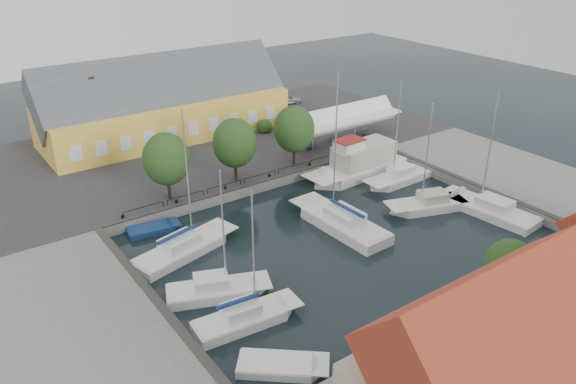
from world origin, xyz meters
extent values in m
plane|color=black|center=(0.00, 0.00, 0.00)|extent=(140.00, 140.00, 0.00)
cube|color=#2D2D30|center=(0.00, 23.00, 0.50)|extent=(56.00, 26.00, 1.00)
cube|color=slate|center=(-22.00, -2.00, 0.50)|extent=(12.00, 24.00, 1.00)
cube|color=slate|center=(22.00, -2.00, 0.50)|extent=(12.00, 24.00, 1.00)
cube|color=slate|center=(0.00, -21.00, 0.50)|extent=(56.00, 14.00, 1.00)
cube|color=#383533|center=(0.00, 10.30, 1.06)|extent=(56.00, 0.60, 0.12)
cube|color=#383533|center=(-16.30, -2.00, 1.06)|extent=(0.60, 24.00, 0.12)
cube|color=#383533|center=(16.30, -2.00, 1.06)|extent=(0.60, 24.00, 0.12)
cylinder|color=black|center=(-14.00, 10.60, 1.20)|extent=(0.24, 0.24, 0.40)
cylinder|color=black|center=(-9.00, 10.60, 1.20)|extent=(0.24, 0.24, 0.40)
cylinder|color=black|center=(-4.00, 10.60, 1.20)|extent=(0.24, 0.24, 0.40)
cylinder|color=black|center=(1.00, 10.60, 1.20)|extent=(0.24, 0.24, 0.40)
cylinder|color=black|center=(6.00, 10.60, 1.20)|extent=(0.24, 0.24, 0.40)
cylinder|color=black|center=(11.00, 10.60, 1.20)|extent=(0.24, 0.24, 0.40)
cylinder|color=black|center=(16.00, 10.60, 1.20)|extent=(0.24, 0.24, 0.40)
cube|color=gold|center=(-2.00, 28.00, 3.25)|extent=(28.00, 10.00, 4.50)
cube|color=#474C51|center=(-2.00, 28.00, 6.75)|extent=(28.56, 7.60, 7.60)
cube|color=gold|center=(-12.00, 34.00, 2.75)|extent=(6.00, 6.00, 3.50)
cube|color=brown|center=(-10.00, 28.00, 8.60)|extent=(0.60, 0.60, 1.20)
cube|color=white|center=(14.00, 14.50, 3.70)|extent=(14.00, 4.00, 0.25)
cylinder|color=silver|center=(8.00, 12.70, 2.35)|extent=(0.10, 0.10, 2.70)
cylinder|color=silver|center=(8.00, 16.30, 2.35)|extent=(0.10, 0.10, 2.70)
cylinder|color=silver|center=(14.00, 12.70, 2.35)|extent=(0.10, 0.10, 2.70)
cylinder|color=silver|center=(14.00, 16.30, 2.35)|extent=(0.10, 0.10, 2.70)
cylinder|color=silver|center=(20.00, 12.70, 2.35)|extent=(0.10, 0.10, 2.70)
cylinder|color=silver|center=(20.00, 16.30, 2.35)|extent=(0.10, 0.10, 2.70)
cylinder|color=black|center=(-9.00, 12.00, 2.05)|extent=(0.30, 0.30, 2.10)
ellipsoid|color=#1C4016|center=(-9.00, 12.00, 4.88)|extent=(4.20, 4.20, 4.83)
cylinder|color=black|center=(-2.00, 12.00, 2.05)|extent=(0.30, 0.30, 2.10)
ellipsoid|color=#1C4016|center=(-2.00, 12.00, 4.88)|extent=(4.20, 4.20, 4.83)
cylinder|color=black|center=(5.00, 12.00, 2.05)|extent=(0.30, 0.30, 2.10)
ellipsoid|color=#1C4016|center=(5.00, 12.00, 4.88)|extent=(4.20, 4.20, 4.83)
imported|color=#9B9CA2|center=(16.78, 30.21, 1.74)|extent=(4.54, 2.28, 1.48)
imported|color=maroon|center=(-6.33, 18.81, 1.61)|extent=(2.01, 3.90, 1.22)
cube|color=white|center=(1.43, -0.51, 0.15)|extent=(3.45, 8.45, 1.50)
cube|color=white|center=(1.39, 0.53, 0.94)|extent=(3.40, 10.10, 0.08)
cube|color=white|center=(1.42, -0.30, 1.40)|extent=(2.26, 3.41, 0.90)
cylinder|color=silver|center=(1.36, 1.16, 7.14)|extent=(0.12, 0.12, 12.49)
cube|color=navy|center=(1.43, -0.51, 2.15)|extent=(0.39, 4.17, 0.22)
cube|color=white|center=(11.01, 7.90, 0.10)|extent=(9.99, 4.19, 1.80)
cube|color=white|center=(9.78, 7.84, 1.04)|extent=(11.94, 4.15, 0.08)
cube|color=beige|center=(11.01, 7.90, 2.10)|extent=(6.90, 3.48, 2.20)
cube|color=white|center=(8.80, 7.79, 3.50)|extent=(2.80, 2.16, 1.20)
cube|color=maroon|center=(8.80, 7.79, 4.15)|extent=(3.05, 2.29, 0.10)
cube|color=white|center=(12.86, 4.13, 0.05)|extent=(6.27, 2.78, 1.30)
cube|color=white|center=(12.09, 4.11, 0.74)|extent=(7.51, 2.71, 0.08)
cube|color=white|center=(12.71, 4.13, 1.20)|extent=(2.53, 1.85, 0.90)
cylinder|color=silver|center=(11.62, 4.10, 5.55)|extent=(0.12, 0.12, 9.69)
cube|color=white|center=(10.77, -1.97, 0.05)|extent=(6.77, 4.50, 1.30)
cube|color=white|center=(10.03, -1.72, 0.74)|extent=(7.92, 4.81, 0.08)
cube|color=beige|center=(10.62, -1.92, 1.20)|extent=(2.94, 2.49, 0.90)
cylinder|color=silver|center=(9.59, -1.57, 5.39)|extent=(0.12, 0.12, 9.39)
cube|color=white|center=(14.11, -6.24, 0.05)|extent=(3.74, 7.75, 1.30)
cube|color=white|center=(14.02, -5.31, 0.74)|extent=(3.78, 9.23, 0.08)
cube|color=white|center=(14.09, -6.06, 1.20)|extent=(2.32, 3.19, 0.90)
cylinder|color=silver|center=(13.96, -4.75, 5.93)|extent=(0.12, 0.12, 10.46)
cube|color=white|center=(-12.02, 3.98, 0.05)|extent=(7.96, 4.47, 1.30)
cube|color=white|center=(-11.11, 4.20, 0.74)|extent=(9.40, 4.73, 0.08)
cube|color=white|center=(-11.84, 4.02, 1.20)|extent=(3.37, 2.52, 0.90)
cylinder|color=silver|center=(-10.56, 4.34, 6.19)|extent=(0.12, 0.12, 10.98)
cube|color=navy|center=(-12.02, 3.98, 1.95)|extent=(3.70, 1.13, 0.22)
cube|color=white|center=(-12.52, -2.17, 0.05)|extent=(6.45, 4.46, 1.30)
cube|color=white|center=(-11.83, -2.44, 0.74)|extent=(7.52, 4.81, 0.08)
cube|color=white|center=(-12.38, -2.22, 1.20)|extent=(2.83, 2.42, 0.90)
cylinder|color=silver|center=(-11.41, -2.61, 5.13)|extent=(0.12, 0.12, 8.87)
cube|color=white|center=(-12.49, -6.14, 0.05)|extent=(6.18, 2.82, 1.30)
cube|color=white|center=(-11.75, -6.21, 0.74)|extent=(7.36, 2.84, 0.08)
cube|color=white|center=(-12.34, -6.16, 1.20)|extent=(2.53, 1.77, 0.90)
cylinder|color=silver|center=(-11.30, -6.25, 5.11)|extent=(0.12, 0.12, 8.82)
cube|color=navy|center=(-12.49, -6.14, 1.95)|extent=(3.01, 0.49, 0.22)
cube|color=white|center=(-12.79, -10.74, 0.05)|extent=(4.71, 4.42, 0.90)
cube|color=white|center=(-12.36, -11.10, 0.54)|extent=(5.33, 4.92, 0.08)
cube|color=navy|center=(-12.43, 8.85, 0.05)|extent=(3.80, 2.29, 0.80)
cube|color=navy|center=(-11.99, 8.79, 0.49)|extent=(4.50, 2.33, 0.08)
cube|color=#A33C23|center=(-10.00, -23.00, 9.25)|extent=(11.33, 6.50, 6.50)
cube|color=brown|center=(-12.75, -23.00, 10.90)|extent=(0.70, 0.70, 1.00)
cube|color=brown|center=(-7.80, -23.00, 10.80)|extent=(0.60, 0.60, 0.80)
camera|label=1|loc=(-26.80, -31.90, 23.70)|focal=35.00mm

